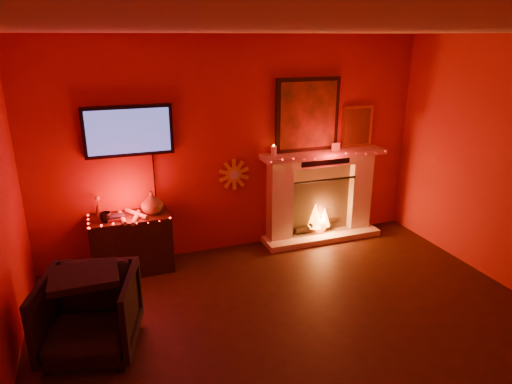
{
  "coord_description": "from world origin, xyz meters",
  "views": [
    {
      "loc": [
        -1.67,
        -2.84,
        2.67
      ],
      "look_at": [
        -0.03,
        1.7,
        1.01
      ],
      "focal_mm": 32.0,
      "sensor_mm": 36.0,
      "label": 1
    }
  ],
  "objects_px": {
    "tv": "(129,131)",
    "fireplace": "(320,187)",
    "sunburst_clock": "(234,175)",
    "armchair": "(90,314)",
    "console_table": "(132,241)"
  },
  "relations": [
    {
      "from": "fireplace",
      "to": "sunburst_clock",
      "type": "xyz_separation_m",
      "value": [
        -1.19,
        0.09,
        0.28
      ]
    },
    {
      "from": "fireplace",
      "to": "sunburst_clock",
      "type": "distance_m",
      "value": 1.23
    },
    {
      "from": "tv",
      "to": "armchair",
      "type": "distance_m",
      "value": 2.12
    },
    {
      "from": "sunburst_clock",
      "to": "fireplace",
      "type": "bearing_deg",
      "value": -4.37
    },
    {
      "from": "tv",
      "to": "console_table",
      "type": "distance_m",
      "value": 1.28
    },
    {
      "from": "console_table",
      "to": "armchair",
      "type": "distance_m",
      "value": 1.47
    },
    {
      "from": "tv",
      "to": "fireplace",
      "type": "bearing_deg",
      "value": -1.5
    },
    {
      "from": "fireplace",
      "to": "console_table",
      "type": "height_order",
      "value": "fireplace"
    },
    {
      "from": "armchair",
      "to": "tv",
      "type": "bearing_deg",
      "value": 84.37
    },
    {
      "from": "console_table",
      "to": "armchair",
      "type": "xyz_separation_m",
      "value": [
        -0.5,
        -1.39,
        -0.02
      ]
    },
    {
      "from": "sunburst_clock",
      "to": "armchair",
      "type": "relative_size",
      "value": 0.5
    },
    {
      "from": "fireplace",
      "to": "sunburst_clock",
      "type": "height_order",
      "value": "fireplace"
    },
    {
      "from": "fireplace",
      "to": "tv",
      "type": "bearing_deg",
      "value": 178.5
    },
    {
      "from": "tv",
      "to": "console_table",
      "type": "relative_size",
      "value": 1.29
    },
    {
      "from": "tv",
      "to": "armchair",
      "type": "xyz_separation_m",
      "value": [
        -0.58,
        -1.58,
        -1.28
      ]
    }
  ]
}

